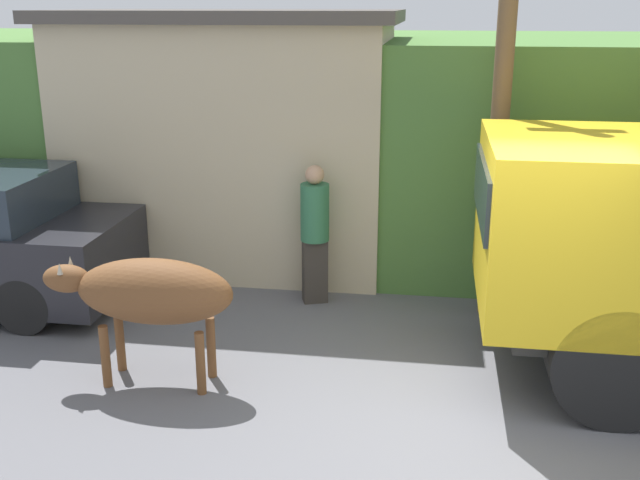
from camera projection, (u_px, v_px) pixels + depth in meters
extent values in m
plane|color=slate|center=(481.00, 439.00, 6.39)|extent=(60.00, 60.00, 0.00)
cube|color=#4C7A38|center=(468.00, 141.00, 11.44)|extent=(32.00, 5.23, 3.09)
cube|color=#C6B793|center=(232.00, 145.00, 10.50)|extent=(4.31, 2.40, 3.32)
cube|color=#4C4742|center=(228.00, 16.00, 9.97)|extent=(4.61, 2.70, 0.16)
cube|color=gold|center=(594.00, 224.00, 7.09)|extent=(2.09, 2.24, 1.62)
cube|color=#232D38|center=(482.00, 190.00, 7.15)|extent=(0.04, 1.91, 0.57)
cylinder|color=black|center=(613.00, 361.00, 6.55)|extent=(1.14, 0.49, 1.14)
ellipsoid|color=brown|center=(155.00, 291.00, 7.09)|extent=(1.53, 0.63, 0.63)
ellipsoid|color=brown|center=(67.00, 278.00, 7.20)|extent=(0.47, 0.27, 0.27)
cone|color=#B7AD93|center=(60.00, 269.00, 7.05)|extent=(0.06, 0.06, 0.11)
cone|color=#B7AD93|center=(70.00, 261.00, 7.26)|extent=(0.06, 0.06, 0.11)
cylinder|color=brown|center=(105.00, 356.00, 7.19)|extent=(0.09, 0.09, 0.63)
cylinder|color=brown|center=(120.00, 341.00, 7.52)|extent=(0.09, 0.09, 0.63)
cylinder|color=brown|center=(201.00, 363.00, 7.05)|extent=(0.09, 0.09, 0.63)
cylinder|color=brown|center=(211.00, 347.00, 7.38)|extent=(0.09, 0.09, 0.63)
cylinder|color=black|center=(27.00, 304.00, 8.41)|extent=(0.66, 0.29, 0.66)
cube|color=#38332D|center=(315.00, 271.00, 9.24)|extent=(0.34, 0.28, 0.80)
cylinder|color=#33724C|center=(315.00, 212.00, 9.01)|extent=(0.44, 0.44, 0.70)
sphere|color=tan|center=(315.00, 175.00, 8.87)|extent=(0.23, 0.23, 0.23)
cylinder|color=brown|center=(501.00, 103.00, 8.30)|extent=(0.21, 0.21, 5.01)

